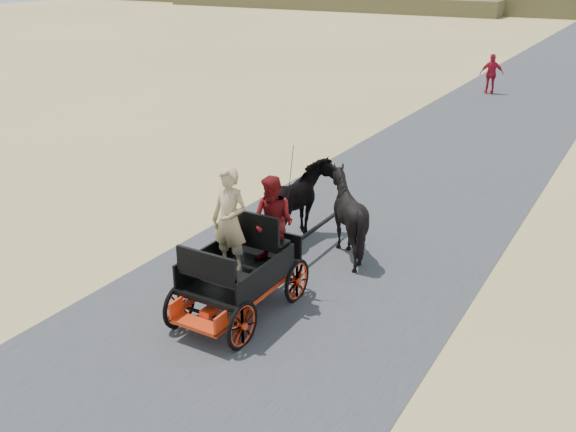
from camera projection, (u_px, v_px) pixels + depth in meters
The scene contains 9 objects.
ground at pixel (308, 274), 12.25m from camera, with size 140.00×140.00×0.00m, color tan.
road at pixel (308, 274), 12.25m from camera, with size 6.00×140.00×0.01m, color #38383A.
ridge_near at pixel (322, 2), 72.37m from camera, with size 40.00×4.00×1.60m, color brown.
carriage at pixel (240, 293), 10.82m from camera, with size 1.30×2.40×0.72m, color black, non-canonical shape.
horse_left at pixel (299, 205), 13.30m from camera, with size 0.91×2.01×1.70m, color black.
horse_right at pixel (347, 215), 12.78m from camera, with size 1.37×1.54×1.70m, color black.
driver_man at pixel (230, 221), 10.48m from camera, with size 0.66×0.43×1.80m, color tan.
passenger_woman at pixel (273, 222), 10.73m from camera, with size 0.77×0.60×1.58m, color #660C0F.
pedestrian at pixel (492, 74), 28.01m from camera, with size 1.01×0.42×1.73m, color #AB1329.
Camera 1 is at (5.18, -9.63, 5.63)m, focal length 40.00 mm.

